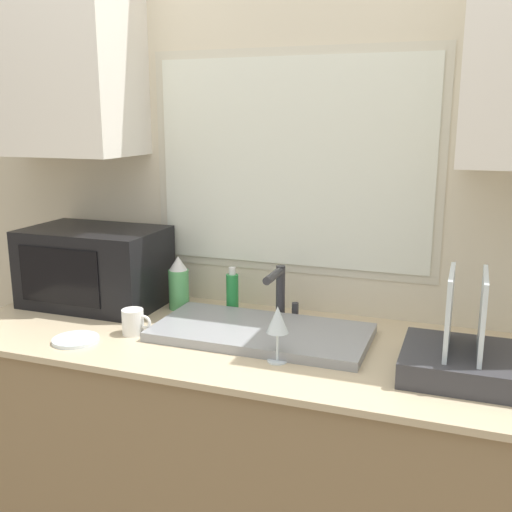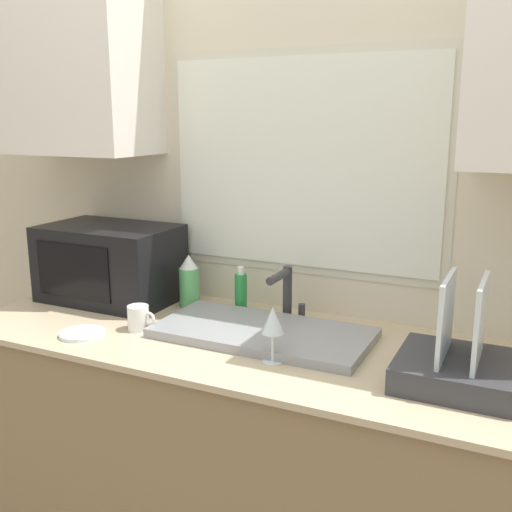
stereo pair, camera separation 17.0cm
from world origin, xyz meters
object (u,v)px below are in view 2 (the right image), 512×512
object	(u,v)px
soap_bottle	(241,291)
wine_glass	(273,322)
faucet	(287,289)
microwave	(110,263)
mug_near_sink	(139,318)
spray_bottle	(189,282)
dish_rack	(459,364)

from	to	relation	value
soap_bottle	wine_glass	distance (m)	0.48
faucet	microwave	world-z (taller)	microwave
microwave	mug_near_sink	size ratio (longest dim) A/B	4.94
microwave	wine_glass	bearing A→B (deg)	-19.63
soap_bottle	wine_glass	xyz separation A→B (m)	(0.29, -0.37, 0.05)
mug_near_sink	faucet	bearing A→B (deg)	35.80
microwave	spray_bottle	size ratio (longest dim) A/B	2.55
faucet	spray_bottle	distance (m)	0.39
dish_rack	microwave	bearing A→B (deg)	170.99
faucet	wine_glass	distance (m)	0.36
spray_bottle	mug_near_sink	size ratio (longest dim) A/B	1.94
dish_rack	soap_bottle	distance (m)	0.84
mug_near_sink	dish_rack	bearing A→B (deg)	1.57
microwave	spray_bottle	bearing A→B (deg)	9.58
microwave	soap_bottle	distance (m)	0.53
faucet	wine_glass	bearing A→B (deg)	-73.83
spray_bottle	mug_near_sink	distance (m)	0.29
spray_bottle	dish_rack	bearing A→B (deg)	-14.78
spray_bottle	wine_glass	world-z (taller)	spray_bottle
spray_bottle	mug_near_sink	xyz separation A→B (m)	(-0.02, -0.29, -0.05)
microwave	dish_rack	xyz separation A→B (m)	(1.31, -0.21, -0.09)
soap_bottle	wine_glass	bearing A→B (deg)	-52.02
microwave	wine_glass	size ratio (longest dim) A/B	3.00
mug_near_sink	wine_glass	distance (m)	0.52
faucet	dish_rack	xyz separation A→B (m)	(0.60, -0.27, -0.06)
faucet	spray_bottle	bearing A→B (deg)	-179.41
mug_near_sink	wine_glass	bearing A→B (deg)	-5.99
spray_bottle	wine_glass	bearing A→B (deg)	-34.92
dish_rack	soap_bottle	xyz separation A→B (m)	(-0.79, 0.29, 0.02)
microwave	wine_glass	xyz separation A→B (m)	(0.81, -0.29, -0.02)
faucet	mug_near_sink	bearing A→B (deg)	-144.20
soap_bottle	faucet	bearing A→B (deg)	-8.11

